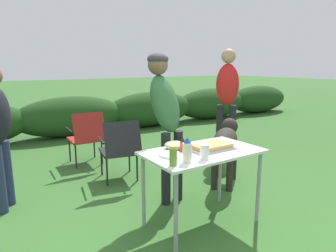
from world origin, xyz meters
name	(u,v)px	position (x,y,z in m)	size (l,w,h in m)	color
ground_plane	(201,223)	(0.00, 0.00, 0.00)	(60.00, 60.00, 0.00)	#336028
shrub_hedge	(71,116)	(0.00, 4.42, 0.43)	(14.40, 0.90, 0.86)	#1E4219
folding_table	(203,159)	(0.00, 0.00, 0.66)	(1.10, 0.64, 0.74)	silver
food_tray	(211,147)	(0.09, -0.01, 0.77)	(0.42, 0.25, 0.06)	#9E9EA3
plate_stack	(171,155)	(-0.34, 0.03, 0.75)	(0.21, 0.21, 0.02)	white
mixing_bowl	(175,145)	(-0.18, 0.19, 0.78)	(0.21, 0.21, 0.07)	#ADBC99
paper_cup_stack	(205,152)	(-0.15, -0.20, 0.81)	(0.08, 0.08, 0.13)	white
relish_jar	(173,156)	(-0.47, -0.20, 0.82)	(0.06, 0.06, 0.16)	olive
mayo_bottle	(187,151)	(-0.32, -0.19, 0.84)	(0.08, 0.08, 0.21)	silver
hot_sauce_bottle	(183,146)	(-0.20, 0.04, 0.81)	(0.06, 0.06, 0.14)	#CC4214
standing_person_in_olive_jacket	(165,108)	(0.01, 0.68, 1.06)	(0.37, 0.50, 1.66)	black
standing_person_in_dark_puffer	(227,92)	(1.85, 1.59, 1.08)	(0.46, 0.46, 1.78)	black
dog	(226,141)	(0.93, 0.65, 0.55)	(0.86, 0.70, 0.81)	#28231E
camp_chair_green_behind_table	(87,135)	(-0.35, 2.33, 0.47)	(0.50, 0.61, 0.83)	maroon
camp_chair_near_hedge	(120,147)	(-0.20, 1.44, 0.47)	(0.57, 0.67, 0.83)	#232328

